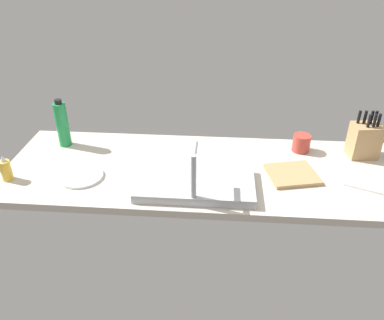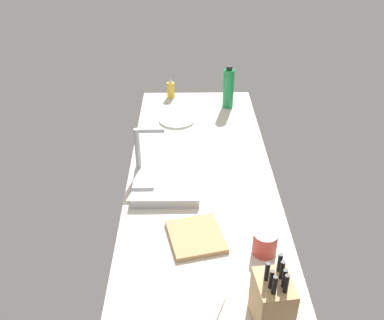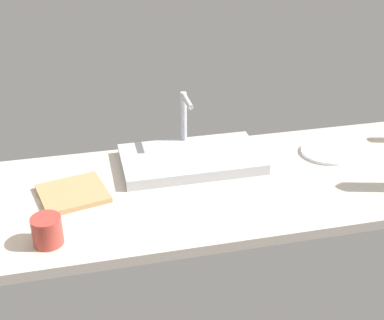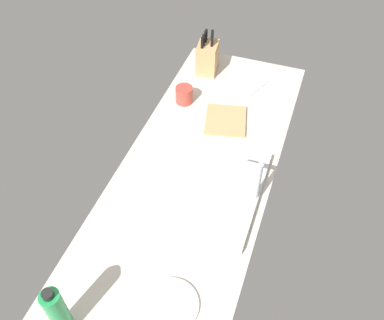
{
  "view_description": "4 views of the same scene",
  "coord_description": "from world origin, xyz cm",
  "px_view_note": "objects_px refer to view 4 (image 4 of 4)",
  "views": [
    {
      "loc": [
        -5.52,
        157.35,
        102.12
      ],
      "look_at": [
        6.45,
        4.63,
        10.84
      ],
      "focal_mm": 36.28,
      "sensor_mm": 36.0,
      "label": 1
    },
    {
      "loc": [
        -165.47,
        6.53,
        118.67
      ],
      "look_at": [
        4.86,
        4.08,
        10.38
      ],
      "focal_mm": 41.11,
      "sensor_mm": 36.0,
      "label": 2
    },
    {
      "loc": [
        -34.95,
        -153.92,
        100.68
      ],
      "look_at": [
        1.2,
        2.32,
        12.66
      ],
      "focal_mm": 49.73,
      "sensor_mm": 36.0,
      "label": 3
    },
    {
      "loc": [
        112.09,
        39.4,
        145.41
      ],
      "look_at": [
        -3.47,
        -1.61,
        10.97
      ],
      "focal_mm": 39.34,
      "sensor_mm": 36.0,
      "label": 4
    }
  ],
  "objects_px": {
    "faucet": "(254,180)",
    "knife_block": "(207,57)",
    "coffee_mug": "(184,95)",
    "dish_towel": "(246,83)",
    "water_bottle": "(58,312)",
    "dinner_plate": "(170,305)",
    "sink_basin": "(225,191)",
    "cutting_board": "(226,120)"
  },
  "relations": [
    {
      "from": "sink_basin",
      "to": "dinner_plate",
      "type": "bearing_deg",
      "value": -4.12
    },
    {
      "from": "water_bottle",
      "to": "cutting_board",
      "type": "bearing_deg",
      "value": 169.4
    },
    {
      "from": "faucet",
      "to": "coffee_mug",
      "type": "xyz_separation_m",
      "value": [
        -0.52,
        -0.49,
        -0.1
      ]
    },
    {
      "from": "dish_towel",
      "to": "coffee_mug",
      "type": "distance_m",
      "value": 0.37
    },
    {
      "from": "sink_basin",
      "to": "water_bottle",
      "type": "xyz_separation_m",
      "value": [
        0.72,
        -0.34,
        0.1
      ]
    },
    {
      "from": "cutting_board",
      "to": "dish_towel",
      "type": "relative_size",
      "value": 1.23
    },
    {
      "from": "cutting_board",
      "to": "water_bottle",
      "type": "distance_m",
      "value": 1.18
    },
    {
      "from": "cutting_board",
      "to": "knife_block",
      "type": "bearing_deg",
      "value": -149.59
    },
    {
      "from": "dish_towel",
      "to": "cutting_board",
      "type": "bearing_deg",
      "value": -3.44
    },
    {
      "from": "water_bottle",
      "to": "dinner_plate",
      "type": "relative_size",
      "value": 1.27
    },
    {
      "from": "dinner_plate",
      "to": "coffee_mug",
      "type": "relative_size",
      "value": 2.27
    },
    {
      "from": "dinner_plate",
      "to": "dish_towel",
      "type": "bearing_deg",
      "value": -177.07
    },
    {
      "from": "faucet",
      "to": "water_bottle",
      "type": "bearing_deg",
      "value": -32.48
    },
    {
      "from": "knife_block",
      "to": "dish_towel",
      "type": "bearing_deg",
      "value": 73.9
    },
    {
      "from": "dish_towel",
      "to": "water_bottle",
      "type": "bearing_deg",
      "value": -9.01
    },
    {
      "from": "knife_block",
      "to": "water_bottle",
      "type": "bearing_deg",
      "value": -6.47
    },
    {
      "from": "coffee_mug",
      "to": "knife_block",
      "type": "bearing_deg",
      "value": 174.67
    },
    {
      "from": "knife_block",
      "to": "coffee_mug",
      "type": "height_order",
      "value": "knife_block"
    },
    {
      "from": "sink_basin",
      "to": "water_bottle",
      "type": "relative_size",
      "value": 2.03
    },
    {
      "from": "faucet",
      "to": "cutting_board",
      "type": "relative_size",
      "value": 1.1
    },
    {
      "from": "water_bottle",
      "to": "knife_block",
      "type": "bearing_deg",
      "value": -179.86
    },
    {
      "from": "coffee_mug",
      "to": "dish_towel",
      "type": "bearing_deg",
      "value": 133.78
    },
    {
      "from": "faucet",
      "to": "cutting_board",
      "type": "distance_m",
      "value": 0.52
    },
    {
      "from": "knife_block",
      "to": "coffee_mug",
      "type": "xyz_separation_m",
      "value": [
        0.3,
        -0.03,
        -0.04
      ]
    },
    {
      "from": "faucet",
      "to": "knife_block",
      "type": "relative_size",
      "value": 1.01
    },
    {
      "from": "dinner_plate",
      "to": "dish_towel",
      "type": "height_order",
      "value": "same"
    },
    {
      "from": "dish_towel",
      "to": "knife_block",
      "type": "bearing_deg",
      "value": -99.48
    },
    {
      "from": "knife_block",
      "to": "dish_towel",
      "type": "relative_size",
      "value": 1.34
    },
    {
      "from": "faucet",
      "to": "dish_towel",
      "type": "xyz_separation_m",
      "value": [
        -0.78,
        -0.22,
        -0.13
      ]
    },
    {
      "from": "knife_block",
      "to": "coffee_mug",
      "type": "distance_m",
      "value": 0.3
    },
    {
      "from": "knife_block",
      "to": "dish_towel",
      "type": "height_order",
      "value": "knife_block"
    },
    {
      "from": "coffee_mug",
      "to": "water_bottle",
      "type": "bearing_deg",
      "value": 1.47
    },
    {
      "from": "water_bottle",
      "to": "dinner_plate",
      "type": "distance_m",
      "value": 0.37
    },
    {
      "from": "dinner_plate",
      "to": "coffee_mug",
      "type": "distance_m",
      "value": 1.1
    },
    {
      "from": "knife_block",
      "to": "cutting_board",
      "type": "bearing_deg",
      "value": 23.79
    },
    {
      "from": "water_bottle",
      "to": "dinner_plate",
      "type": "height_order",
      "value": "water_bottle"
    },
    {
      "from": "cutting_board",
      "to": "coffee_mug",
      "type": "height_order",
      "value": "coffee_mug"
    },
    {
      "from": "cutting_board",
      "to": "water_bottle",
      "type": "height_order",
      "value": "water_bottle"
    },
    {
      "from": "sink_basin",
      "to": "water_bottle",
      "type": "distance_m",
      "value": 0.8
    },
    {
      "from": "sink_basin",
      "to": "water_bottle",
      "type": "bearing_deg",
      "value": -25.52
    },
    {
      "from": "faucet",
      "to": "dinner_plate",
      "type": "height_order",
      "value": "faucet"
    },
    {
      "from": "sink_basin",
      "to": "faucet",
      "type": "bearing_deg",
      "value": 89.22
    }
  ]
}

